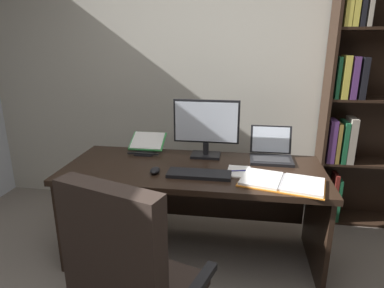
{
  "coord_description": "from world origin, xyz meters",
  "views": [
    {
      "loc": [
        0.21,
        -1.17,
        1.56
      ],
      "look_at": [
        -0.11,
        0.93,
        0.9
      ],
      "focal_mm": 30.99,
      "sensor_mm": 36.0,
      "label": 1
    }
  ],
  "objects": [
    {
      "name": "wall_back",
      "position": [
        0.0,
        1.94,
        1.29
      ],
      "size": [
        5.11,
        0.12,
        2.57
      ],
      "primitive_type": "cube",
      "color": "beige",
      "rests_on": "ground"
    },
    {
      "name": "desk",
      "position": [
        -0.11,
        1.06,
        0.53
      ],
      "size": [
        1.82,
        0.75,
        0.71
      ],
      "color": "black",
      "rests_on": "ground"
    },
    {
      "name": "bookshelf",
      "position": [
        1.2,
        1.73,
        1.11
      ],
      "size": [
        0.81,
        0.28,
        2.21
      ],
      "color": "black",
      "rests_on": "ground"
    },
    {
      "name": "monitor",
      "position": [
        -0.05,
        1.23,
        0.93
      ],
      "size": [
        0.5,
        0.16,
        0.44
      ],
      "color": "black",
      "rests_on": "desk"
    },
    {
      "name": "laptop",
      "position": [
        0.44,
        1.24,
        0.76
      ],
      "size": [
        0.31,
        0.29,
        0.23
      ],
      "color": "black",
      "rests_on": "desk"
    },
    {
      "name": "keyboard",
      "position": [
        -0.05,
        0.84,
        0.72
      ],
      "size": [
        0.42,
        0.15,
        0.02
      ],
      "primitive_type": "cube",
      "color": "black",
      "rests_on": "desk"
    },
    {
      "name": "computer_mouse",
      "position": [
        -0.35,
        0.84,
        0.73
      ],
      "size": [
        0.06,
        0.1,
        0.04
      ],
      "primitive_type": "ellipsoid",
      "color": "black",
      "rests_on": "desk"
    },
    {
      "name": "reading_stand_with_book",
      "position": [
        -0.53,
        1.29,
        0.78
      ],
      "size": [
        0.27,
        0.26,
        0.13
      ],
      "color": "black",
      "rests_on": "desk"
    },
    {
      "name": "open_binder",
      "position": [
        0.48,
        0.79,
        0.72
      ],
      "size": [
        0.57,
        0.4,
        0.02
      ],
      "rotation": [
        0.0,
        0.0,
        -0.24
      ],
      "color": "orange",
      "rests_on": "desk"
    },
    {
      "name": "notepad",
      "position": [
        0.21,
        0.94,
        0.72
      ],
      "size": [
        0.16,
        0.22,
        0.01
      ],
      "primitive_type": "cube",
      "rotation": [
        0.0,
        0.0,
        -0.06
      ],
      "color": "white",
      "rests_on": "desk"
    },
    {
      "name": "pen",
      "position": [
        0.23,
        0.94,
        0.72
      ],
      "size": [
        0.14,
        0.04,
        0.01
      ],
      "primitive_type": "cylinder",
      "rotation": [
        0.0,
        1.57,
        0.24
      ],
      "color": "navy",
      "rests_on": "notepad"
    }
  ]
}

